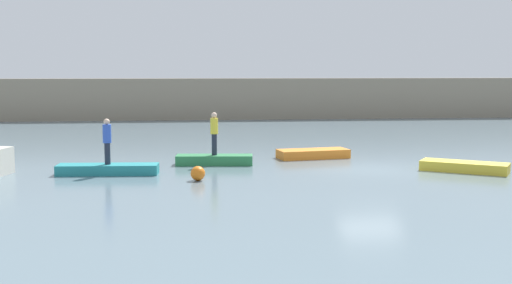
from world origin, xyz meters
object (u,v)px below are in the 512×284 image
rowboat_green (214,160)px  person_yellow_shirt (214,131)px  rowboat_yellow (464,167)px  rowboat_teal (108,169)px  person_blue_shirt (107,139)px  rowboat_orange (313,154)px  mooring_buoy (198,173)px

rowboat_green → person_yellow_shirt: size_ratio=1.78×
rowboat_green → rowboat_yellow: bearing=-10.9°
rowboat_yellow → rowboat_green: bearing=-163.1°
rowboat_teal → person_blue_shirt: (-0.00, -0.00, 1.17)m
rowboat_teal → rowboat_orange: rowboat_orange is taller
person_yellow_shirt → person_blue_shirt: bearing=-153.4°
rowboat_yellow → person_yellow_shirt: (-9.70, 2.83, 1.22)m
rowboat_orange → person_yellow_shirt: person_yellow_shirt is taller
rowboat_teal → mooring_buoy: bearing=-23.9°
rowboat_green → person_yellow_shirt: person_yellow_shirt is taller
rowboat_teal → person_blue_shirt: size_ratio=2.18×
rowboat_teal → rowboat_orange: (8.66, 3.64, 0.00)m
rowboat_yellow → person_blue_shirt: person_blue_shirt is taller
rowboat_green → person_blue_shirt: bearing=-148.1°
rowboat_orange → person_yellow_shirt: bearing=-170.9°
rowboat_yellow → mooring_buoy: 10.49m
rowboat_orange → rowboat_yellow: size_ratio=0.96×
rowboat_green → rowboat_orange: 4.77m
rowboat_orange → person_blue_shirt: size_ratio=1.81×
rowboat_green → person_blue_shirt: size_ratio=1.83×
person_blue_shirt → mooring_buoy: 3.99m
rowboat_orange → mooring_buoy: size_ratio=5.98×
rowboat_orange → person_blue_shirt: (-8.66, -3.64, 1.16)m
rowboat_yellow → person_blue_shirt: bearing=-149.9°
rowboat_orange → mooring_buoy: mooring_buoy is taller
rowboat_yellow → rowboat_orange: bearing=173.0°
rowboat_green → person_blue_shirt: 4.79m
rowboat_green → rowboat_orange: size_ratio=1.01×
person_blue_shirt → person_yellow_shirt: size_ratio=0.97×
rowboat_yellow → mooring_buoy: (-10.44, -1.01, 0.07)m
person_blue_shirt → mooring_buoy: (3.41, -1.76, -1.09)m
rowboat_teal → rowboat_yellow: 13.87m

